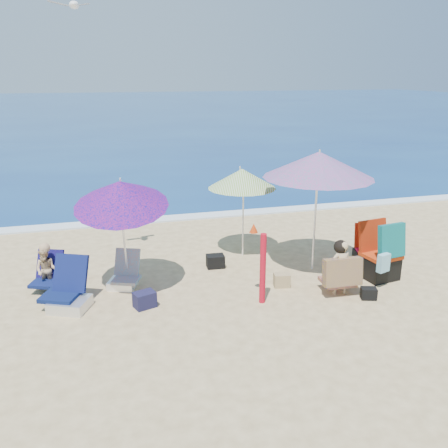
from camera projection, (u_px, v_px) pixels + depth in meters
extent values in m
plane|color=#D8BC84|center=(258.00, 306.00, 7.76)|extent=(120.00, 120.00, 0.00)
cube|color=navy|center=(115.00, 109.00, 49.20)|extent=(120.00, 80.00, 0.12)
cube|color=white|center=(194.00, 217.00, 12.45)|extent=(120.00, 0.50, 0.04)
cylinder|color=white|center=(315.00, 216.00, 8.89)|extent=(0.04, 0.04, 2.10)
cone|color=#FB2196|center=(319.00, 165.00, 8.58)|extent=(2.17, 2.17, 0.47)
cylinder|color=silver|center=(320.00, 153.00, 8.51)|extent=(0.03, 0.03, 0.13)
cylinder|color=white|center=(243.00, 217.00, 9.64)|extent=(0.04, 0.04, 1.65)
cone|color=#579817|center=(242.00, 178.00, 9.51)|extent=(1.77, 1.77, 0.39)
cylinder|color=white|center=(240.00, 169.00, 9.56)|extent=(0.03, 0.03, 0.10)
cylinder|color=white|center=(124.00, 239.00, 8.15)|extent=(0.12, 0.46, 1.73)
cone|color=#9D1661|center=(120.00, 194.00, 7.74)|extent=(1.81, 1.86, 0.80)
cylinder|color=white|center=(120.00, 181.00, 7.70)|extent=(0.04, 0.06, 0.12)
cylinder|color=red|center=(263.00, 269.00, 7.70)|extent=(0.12, 0.12, 1.18)
cone|color=#C1360D|center=(254.00, 228.00, 7.64)|extent=(0.17, 0.17, 0.15)
cube|color=#0C1843|center=(60.00, 296.00, 7.64)|extent=(0.70, 0.66, 0.07)
cube|color=#0D164A|center=(71.00, 273.00, 7.78)|extent=(0.63, 0.51, 0.58)
cube|color=silver|center=(70.00, 304.00, 7.61)|extent=(0.73, 0.69, 0.18)
cube|color=#E2704F|center=(126.00, 280.00, 8.34)|extent=(0.55, 0.52, 0.05)
cube|color=#E37850|center=(127.00, 262.00, 8.50)|extent=(0.50, 0.40, 0.46)
cube|color=white|center=(123.00, 284.00, 8.40)|extent=(0.57, 0.54, 0.14)
cube|color=#B90D30|center=(371.00, 253.00, 9.01)|extent=(0.58, 0.54, 0.05)
cube|color=#A9220C|center=(368.00, 236.00, 9.19)|extent=(0.51, 0.25, 0.49)
cube|color=black|center=(367.00, 260.00, 9.19)|extent=(0.56, 0.52, 0.35)
cube|color=#C0340D|center=(381.00, 255.00, 8.66)|extent=(0.67, 0.62, 0.06)
cube|color=#9F250B|center=(373.00, 236.00, 8.79)|extent=(0.61, 0.26, 0.59)
cube|color=black|center=(379.00, 267.00, 8.74)|extent=(0.65, 0.60, 0.42)
cube|color=#0A8373|center=(392.00, 241.00, 8.36)|extent=(0.55, 0.27, 0.60)
cube|color=#82C2D0|center=(384.00, 263.00, 8.24)|extent=(0.25, 0.18, 0.32)
imported|color=tan|center=(341.00, 268.00, 8.05)|extent=(0.35, 0.24, 0.94)
cube|color=#501076|center=(337.00, 282.00, 8.20)|extent=(0.55, 0.49, 0.06)
cube|color=navy|center=(343.00, 272.00, 7.96)|extent=(0.66, 0.26, 0.48)
sphere|color=black|center=(341.00, 247.00, 7.95)|extent=(0.23, 0.23, 0.23)
imported|color=tan|center=(46.00, 270.00, 8.20)|extent=(0.44, 0.39, 0.75)
cube|color=#0D184A|center=(46.00, 283.00, 8.21)|extent=(0.56, 0.53, 0.05)
cube|color=#110D4C|center=(50.00, 264.00, 8.38)|extent=(0.52, 0.41, 0.48)
sphere|color=tan|center=(45.00, 248.00, 8.17)|extent=(0.18, 0.18, 0.18)
cube|color=#1A1938|center=(145.00, 300.00, 7.68)|extent=(0.39, 0.33, 0.26)
cube|color=black|center=(215.00, 261.00, 9.25)|extent=(0.35, 0.27, 0.25)
cube|color=tan|center=(282.00, 280.00, 8.42)|extent=(0.30, 0.24, 0.24)
cube|color=#1A223B|center=(376.00, 247.00, 10.00)|extent=(0.42, 0.36, 0.26)
cube|color=black|center=(369.00, 293.00, 7.97)|extent=(0.29, 0.24, 0.19)
ellipsoid|color=white|center=(74.00, 5.00, 7.60)|extent=(0.22, 0.34, 0.12)
cube|color=gray|center=(58.00, 3.00, 7.54)|extent=(0.32, 0.15, 0.07)
cube|color=gray|center=(80.00, 5.00, 7.73)|extent=(0.32, 0.15, 0.07)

